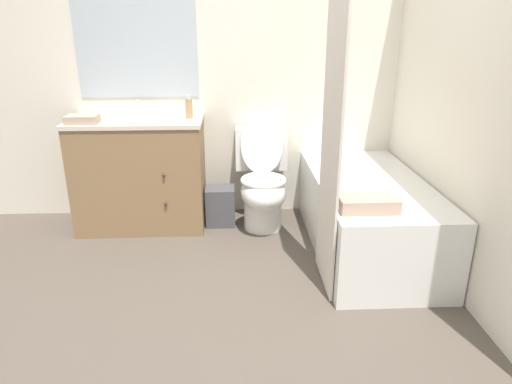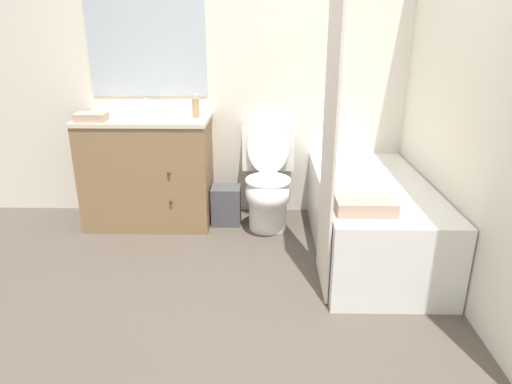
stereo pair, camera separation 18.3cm
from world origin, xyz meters
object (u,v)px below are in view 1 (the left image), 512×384
bathtub (367,214)px  bath_towel_folded (367,203)px  soap_dispenser (189,108)px  sink_faucet (140,110)px  wastebasket (220,206)px  toilet (263,182)px  hand_towel_folded (82,119)px  vanity_cabinet (141,172)px  tissue_box (146,112)px

bathtub → bath_towel_folded: size_ratio=4.53×
soap_dispenser → bathtub: bearing=-21.4°
sink_faucet → wastebasket: 0.97m
bathtub → wastebasket: (-1.03, 0.46, -0.11)m
sink_faucet → toilet: (0.93, -0.25, -0.52)m
bath_towel_folded → hand_towel_folded: bearing=154.7°
toilet → sink_faucet: bearing=165.0°
vanity_cabinet → tissue_box: bearing=1.8°
sink_faucet → bathtub: 1.87m
vanity_cabinet → bathtub: bearing=-16.7°
toilet → bathtub: size_ratio=0.56×
hand_towel_folded → bath_towel_folded: 2.02m
toilet → tissue_box: 1.02m
bathtub → soap_dispenser: size_ratio=8.71×
hand_towel_folded → sink_faucet: bearing=45.1°
vanity_cabinet → sink_faucet: bearing=90.0°
bathtub → hand_towel_folded: 2.09m
hand_towel_folded → tissue_box: bearing=21.3°
wastebasket → bath_towel_folded: (0.86, -0.98, 0.40)m
bathtub → bath_towel_folded: bearing=-107.9°
wastebasket → hand_towel_folded: size_ratio=1.40×
soap_dispenser → vanity_cabinet: bearing=179.3°
vanity_cabinet → bathtub: 1.71m
toilet → wastebasket: size_ratio=2.73×
vanity_cabinet → toilet: vanity_cabinet is taller
toilet → wastebasket: (-0.33, 0.04, -0.21)m
vanity_cabinet → wastebasket: (0.60, -0.03, -0.28)m
sink_faucet → tissue_box: size_ratio=0.96×
bathtub → wastebasket: 1.13m
toilet → hand_towel_folded: 1.37m
toilet → bath_towel_folded: bearing=-60.4°
vanity_cabinet → soap_dispenser: soap_dispenser is taller
vanity_cabinet → wastebasket: size_ratio=3.20×
soap_dispenser → hand_towel_folded: size_ratio=0.79×
toilet → soap_dispenser: size_ratio=4.84×
wastebasket → tissue_box: (-0.53, 0.03, 0.74)m
bath_towel_folded → toilet: bearing=119.6°
toilet → wastebasket: bearing=173.3°
toilet → bath_towel_folded: size_ratio=2.52×
hand_towel_folded → bath_towel_folded: size_ratio=0.66×
wastebasket → tissue_box: tissue_box is taller
bath_towel_folded → sink_faucet: bearing=140.9°
soap_dispenser → hand_towel_folded: 0.75m
toilet → bath_towel_folded: 1.10m
hand_towel_folded → vanity_cabinet: bearing=25.1°
wastebasket → soap_dispenser: (-0.21, 0.03, 0.77)m
vanity_cabinet → sink_faucet: sink_faucet is taller
sink_faucet → toilet: sink_faucet is taller
soap_dispenser → wastebasket: bearing=-6.8°
bath_towel_folded → tissue_box: bearing=144.0°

